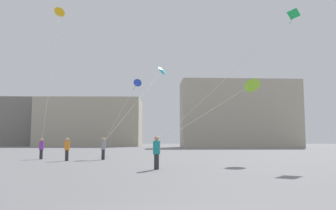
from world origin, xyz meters
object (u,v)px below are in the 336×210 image
object	(u,v)px
person_in_orange	(67,148)
person_in_purple	(41,148)
building_centre_hall	(91,123)
building_right_hall	(239,114)
kite_lime_diamond	(251,85)
person_in_grey	(103,148)
building_left_hall	(31,122)
kite_emerald_delta	(290,18)
kite_cyan_diamond	(162,71)
kite_amber_diamond	(60,13)
person_in_teal	(157,151)
kite_cobalt_diamond	(137,83)

from	to	relation	value
person_in_orange	person_in_purple	size ratio (longest dim) A/B	1.02
building_centre_hall	building_right_hall	bearing A→B (deg)	-20.08
person_in_purple	kite_lime_diamond	world-z (taller)	kite_lime_diamond
person_in_grey	building_left_hall	world-z (taller)	building_left_hall
person_in_grey	building_right_hall	size ratio (longest dim) A/B	0.06
kite_emerald_delta	kite_cyan_diamond	bearing A→B (deg)	124.86
building_right_hall	building_left_hall	bearing A→B (deg)	160.07
kite_emerald_delta	kite_amber_diamond	bearing A→B (deg)	157.73
building_left_hall	building_centre_hall	distance (m)	19.11
kite_amber_diamond	kite_lime_diamond	bearing A→B (deg)	-32.94
kite_lime_diamond	kite_cyan_diamond	world-z (taller)	kite_cyan_diamond
person_in_orange	kite_cyan_diamond	xyz separation A→B (m)	(6.94, 17.32, 9.34)
building_right_hall	building_centre_hall	bearing A→B (deg)	159.92
kite_cyan_diamond	building_left_hall	bearing A→B (deg)	124.20
person_in_teal	kite_amber_diamond	world-z (taller)	kite_amber_diamond
kite_cobalt_diamond	building_right_hall	world-z (taller)	building_right_hall
kite_emerald_delta	building_left_hall	distance (m)	83.85
person_in_grey	person_in_teal	bearing A→B (deg)	-67.54
person_in_teal	person_in_purple	world-z (taller)	person_in_teal
kite_cobalt_diamond	kite_lime_diamond	bearing A→B (deg)	-43.26
building_centre_hall	kite_emerald_delta	bearing A→B (deg)	-65.01
person_in_purple	building_centre_hall	size ratio (longest dim) A/B	0.06
kite_cyan_diamond	building_right_hall	size ratio (longest dim) A/B	0.64
person_in_orange	kite_emerald_delta	size ratio (longest dim) A/B	0.14
person_in_teal	kite_amber_diamond	bearing A→B (deg)	-156.22
kite_lime_diamond	building_right_hall	size ratio (longest dim) A/B	0.29
kite_amber_diamond	kite_emerald_delta	bearing A→B (deg)	-22.27
kite_cobalt_diamond	kite_amber_diamond	bearing A→B (deg)	161.00
kite_emerald_delta	building_right_hall	bearing A→B (deg)	82.20
person_in_purple	kite_cyan_diamond	xyz separation A→B (m)	(9.59, 15.07, 9.35)
person_in_purple	kite_cobalt_diamond	distance (m)	11.03
person_in_orange	person_in_purple	xyz separation A→B (m)	(-2.65, 2.26, -0.02)
person_in_purple	kite_amber_diamond	distance (m)	16.97
kite_cobalt_diamond	person_in_purple	bearing A→B (deg)	-141.40
person_in_grey	person_in_purple	world-z (taller)	person_in_grey
person_in_orange	kite_cobalt_diamond	size ratio (longest dim) A/B	0.24
kite_amber_diamond	building_right_hall	world-z (taller)	kite_amber_diamond
person_in_orange	kite_amber_diamond	distance (m)	18.64
person_in_teal	kite_cobalt_diamond	bearing A→B (deg)	-178.71
person_in_orange	kite_cyan_diamond	bearing A→B (deg)	-95.01
person_in_purple	person_in_orange	bearing A→B (deg)	60.59
person_in_orange	kite_cobalt_diamond	world-z (taller)	kite_cobalt_diamond
building_left_hall	building_right_hall	xyz separation A→B (m)	(54.00, -19.58, 0.89)
building_left_hall	kite_cyan_diamond	bearing A→B (deg)	-55.80
person_in_purple	kite_cyan_diamond	bearing A→B (deg)	158.53
person_in_purple	kite_emerald_delta	bearing A→B (deg)	100.39
kite_lime_diamond	kite_emerald_delta	xyz separation A→B (m)	(4.03, 2.59, 6.12)
kite_lime_diamond	person_in_grey	bearing A→B (deg)	169.73
kite_amber_diamond	person_in_teal	bearing A→B (deg)	-59.56
person_in_purple	building_left_hall	xyz separation A→B (m)	(-26.98, 68.88, 5.61)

